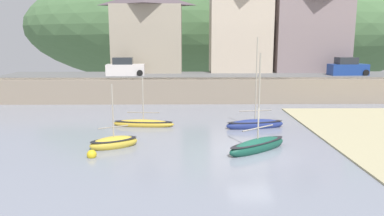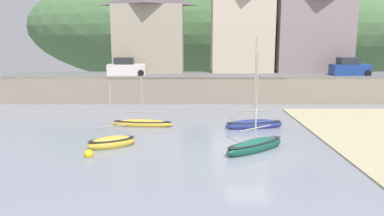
# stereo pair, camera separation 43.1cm
# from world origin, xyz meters

# --- Properties ---
(quay_seawall) EXTENTS (48.00, 9.40, 2.40)m
(quay_seawall) POSITION_xyz_m (0.00, 17.50, 1.36)
(quay_seawall) COLOR gray
(quay_seawall) RESTS_ON ground
(hillside_backdrop) EXTENTS (80.00, 44.00, 24.58)m
(hillside_backdrop) POSITION_xyz_m (5.10, 55.20, 8.60)
(hillside_backdrop) COLOR #4D7445
(hillside_backdrop) RESTS_ON ground
(waterfront_building_left) EXTENTS (8.39, 5.40, 9.46)m
(waterfront_building_left) POSITION_xyz_m (-8.32, 25.20, 7.20)
(waterfront_building_left) COLOR tan
(waterfront_building_left) RESTS_ON ground
(waterfront_building_centre) EXTENTS (7.42, 4.90, 11.46)m
(waterfront_building_centre) POSITION_xyz_m (2.73, 25.20, 8.23)
(waterfront_building_centre) COLOR beige
(waterfront_building_centre) RESTS_ON ground
(waterfront_building_right) EXTENTS (9.04, 4.84, 11.05)m
(waterfront_building_right) POSITION_xyz_m (11.18, 25.20, 8.02)
(waterfront_building_right) COLOR gray
(waterfront_building_right) RESTS_ON ground
(fishing_boat_green) EXTENTS (4.39, 1.69, 6.63)m
(fishing_boat_green) POSITION_xyz_m (1.27, 5.89, 0.30)
(fishing_boat_green) COLOR navy
(fishing_boat_green) RESTS_ON ground
(sailboat_far_left) EXTENTS (3.10, 2.41, 3.95)m
(sailboat_far_left) POSITION_xyz_m (-7.97, 1.16, 0.28)
(sailboat_far_left) COLOR gold
(sailboat_far_left) RESTS_ON ground
(sailboat_nearest_shore) EXTENTS (4.08, 3.46, 5.79)m
(sailboat_nearest_shore) POSITION_xyz_m (0.41, 0.31, 0.31)
(sailboat_nearest_shore) COLOR #17503E
(sailboat_nearest_shore) RESTS_ON ground
(sailboat_blue_trim) EXTENTS (4.57, 1.35, 3.73)m
(sailboat_blue_trim) POSITION_xyz_m (-6.83, 6.52, 0.22)
(sailboat_blue_trim) COLOR gold
(sailboat_blue_trim) RESTS_ON ground
(parked_car_near_slipway) EXTENTS (4.19, 1.92, 1.95)m
(parked_car_near_slipway) POSITION_xyz_m (-10.40, 20.70, 3.20)
(parked_car_near_slipway) COLOR silver
(parked_car_near_slipway) RESTS_ON ground
(parked_car_by_wall) EXTENTS (4.20, 1.96, 1.95)m
(parked_car_by_wall) POSITION_xyz_m (14.04, 20.70, 3.20)
(parked_car_by_wall) COLOR navy
(parked_car_by_wall) RESTS_ON ground
(mooring_buoy) EXTENTS (0.53, 0.53, 0.53)m
(mooring_buoy) POSITION_xyz_m (-8.81, -0.79, 0.16)
(mooring_buoy) COLOR yellow
(mooring_buoy) RESTS_ON ground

